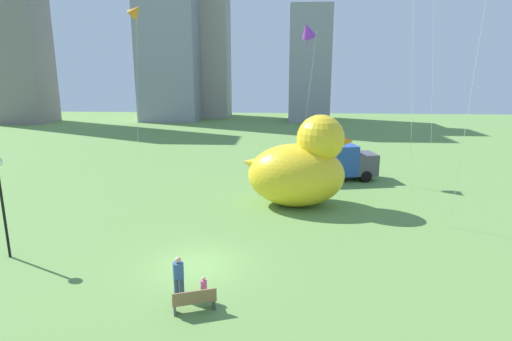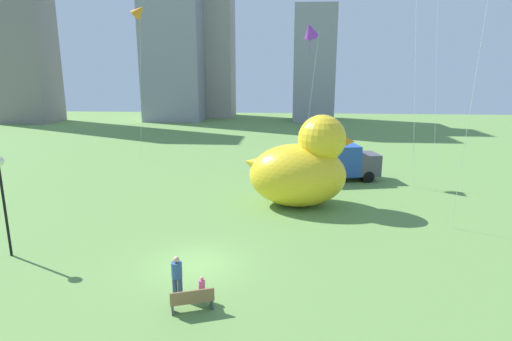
{
  "view_description": "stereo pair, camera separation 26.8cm",
  "coord_description": "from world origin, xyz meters",
  "px_view_note": "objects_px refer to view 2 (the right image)",
  "views": [
    {
      "loc": [
        3.88,
        -17.24,
        8.6
      ],
      "look_at": [
        2.54,
        2.73,
        3.81
      ],
      "focal_mm": 29.43,
      "sensor_mm": 36.0,
      "label": 1
    },
    {
      "loc": [
        4.15,
        -17.22,
        8.6
      ],
      "look_at": [
        2.54,
        2.73,
        3.81
      ],
      "focal_mm": 29.43,
      "sensor_mm": 36.0,
      "label": 2
    }
  ],
  "objects_px": {
    "person_child": "(202,287)",
    "kite_orange": "(139,11)",
    "kite_purple": "(310,30)",
    "box_truck": "(339,162)",
    "person_adult": "(177,275)",
    "giant_inflatable_duck": "(302,168)",
    "park_bench": "(192,300)",
    "lamppost": "(0,178)"
  },
  "relations": [
    {
      "from": "box_truck",
      "to": "kite_orange",
      "type": "relative_size",
      "value": 0.43
    },
    {
      "from": "person_adult",
      "to": "lamppost",
      "type": "height_order",
      "value": "lamppost"
    },
    {
      "from": "park_bench",
      "to": "person_child",
      "type": "bearing_deg",
      "value": 75.14
    },
    {
      "from": "person_adult",
      "to": "lamppost",
      "type": "xyz_separation_m",
      "value": [
        -8.89,
        3.03,
        2.86
      ]
    },
    {
      "from": "park_bench",
      "to": "box_truck",
      "type": "bearing_deg",
      "value": 69.37
    },
    {
      "from": "kite_orange",
      "to": "person_adult",
      "type": "bearing_deg",
      "value": -68.94
    },
    {
      "from": "giant_inflatable_duck",
      "to": "box_truck",
      "type": "bearing_deg",
      "value": 65.03
    },
    {
      "from": "kite_orange",
      "to": "park_bench",
      "type": "bearing_deg",
      "value": -68.13
    },
    {
      "from": "giant_inflatable_duck",
      "to": "park_bench",
      "type": "bearing_deg",
      "value": -108.23
    },
    {
      "from": "park_bench",
      "to": "giant_inflatable_duck",
      "type": "relative_size",
      "value": 0.23
    },
    {
      "from": "giant_inflatable_duck",
      "to": "lamppost",
      "type": "relative_size",
      "value": 1.48
    },
    {
      "from": "kite_purple",
      "to": "box_truck",
      "type": "bearing_deg",
      "value": -35.08
    },
    {
      "from": "box_truck",
      "to": "park_bench",
      "type": "bearing_deg",
      "value": -110.63
    },
    {
      "from": "person_adult",
      "to": "kite_orange",
      "type": "height_order",
      "value": "kite_orange"
    },
    {
      "from": "person_adult",
      "to": "giant_inflatable_duck",
      "type": "height_order",
      "value": "giant_inflatable_duck"
    },
    {
      "from": "person_adult",
      "to": "kite_orange",
      "type": "bearing_deg",
      "value": 111.06
    },
    {
      "from": "person_child",
      "to": "giant_inflatable_duck",
      "type": "bearing_deg",
      "value": 71.56
    },
    {
      "from": "park_bench",
      "to": "lamppost",
      "type": "height_order",
      "value": "lamppost"
    },
    {
      "from": "park_bench",
      "to": "lamppost",
      "type": "relative_size",
      "value": 0.34
    },
    {
      "from": "kite_purple",
      "to": "park_bench",
      "type": "bearing_deg",
      "value": -102.87
    },
    {
      "from": "person_child",
      "to": "box_truck",
      "type": "relative_size",
      "value": 0.16
    },
    {
      "from": "giant_inflatable_duck",
      "to": "person_adult",
      "type": "bearing_deg",
      "value": -112.97
    },
    {
      "from": "kite_purple",
      "to": "person_adult",
      "type": "bearing_deg",
      "value": -105.57
    },
    {
      "from": "person_adult",
      "to": "kite_purple",
      "type": "xyz_separation_m",
      "value": [
        5.68,
        20.39,
        10.72
      ]
    },
    {
      "from": "park_bench",
      "to": "person_child",
      "type": "xyz_separation_m",
      "value": [
        0.2,
        0.77,
        0.08
      ]
    },
    {
      "from": "park_bench",
      "to": "kite_orange",
      "type": "height_order",
      "value": "kite_orange"
    },
    {
      "from": "giant_inflatable_duck",
      "to": "kite_purple",
      "type": "xyz_separation_m",
      "value": [
        0.65,
        8.52,
        9.13
      ]
    },
    {
      "from": "lamppost",
      "to": "box_truck",
      "type": "height_order",
      "value": "lamppost"
    },
    {
      "from": "person_child",
      "to": "kite_purple",
      "type": "bearing_deg",
      "value": 77.21
    },
    {
      "from": "giant_inflatable_duck",
      "to": "kite_purple",
      "type": "bearing_deg",
      "value": 85.62
    },
    {
      "from": "lamppost",
      "to": "box_truck",
      "type": "distance_m",
      "value": 23.25
    },
    {
      "from": "park_bench",
      "to": "kite_purple",
      "type": "bearing_deg",
      "value": 77.13
    },
    {
      "from": "person_child",
      "to": "lamppost",
      "type": "xyz_separation_m",
      "value": [
        -9.9,
        3.22,
        3.25
      ]
    },
    {
      "from": "park_bench",
      "to": "person_adult",
      "type": "xyz_separation_m",
      "value": [
        -0.8,
        0.96,
        0.46
      ]
    },
    {
      "from": "box_truck",
      "to": "kite_orange",
      "type": "distance_m",
      "value": 22.94
    },
    {
      "from": "person_adult",
      "to": "giant_inflatable_duck",
      "type": "bearing_deg",
      "value": 67.03
    },
    {
      "from": "person_child",
      "to": "box_truck",
      "type": "bearing_deg",
      "value": 69.14
    },
    {
      "from": "person_child",
      "to": "giant_inflatable_duck",
      "type": "xyz_separation_m",
      "value": [
        4.02,
        12.06,
        1.97
      ]
    },
    {
      "from": "park_bench",
      "to": "lamppost",
      "type": "distance_m",
      "value": 11.0
    },
    {
      "from": "person_adult",
      "to": "box_truck",
      "type": "xyz_separation_m",
      "value": [
        8.18,
        18.63,
        0.51
      ]
    },
    {
      "from": "person_child",
      "to": "kite_orange",
      "type": "distance_m",
      "value": 30.91
    },
    {
      "from": "person_adult",
      "to": "giant_inflatable_duck",
      "type": "relative_size",
      "value": 0.24
    }
  ]
}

